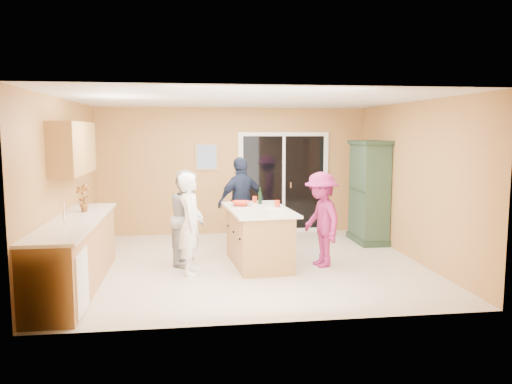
{
  "coord_description": "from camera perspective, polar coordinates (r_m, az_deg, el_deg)",
  "views": [
    {
      "loc": [
        -0.91,
        -7.75,
        2.11
      ],
      "look_at": [
        0.15,
        0.1,
        1.15
      ],
      "focal_mm": 35.0,
      "sensor_mm": 36.0,
      "label": 1
    }
  ],
  "objects": [
    {
      "name": "wine_bottle",
      "position": [
        8.36,
        0.47,
        -0.62
      ],
      "size": [
        0.07,
        0.07,
        0.28
      ],
      "rotation": [
        0.0,
        0.0,
        0.0
      ],
      "color": "black",
      "rests_on": "kitchen_island"
    },
    {
      "name": "upper_cabinets",
      "position": [
        7.73,
        -20.19,
        4.75
      ],
      "size": [
        0.35,
        1.6,
        0.75
      ],
      "primitive_type": "cube",
      "color": "#A87241",
      "rests_on": "wall_left"
    },
    {
      "name": "wall_back",
      "position": [
        10.32,
        -2.61,
        2.4
      ],
      "size": [
        5.5,
        0.1,
        2.6
      ],
      "primitive_type": "cube",
      "color": "tan",
      "rests_on": "ground"
    },
    {
      "name": "serving_bowl",
      "position": [
        8.18,
        -1.76,
        -1.31
      ],
      "size": [
        0.37,
        0.37,
        0.07
      ],
      "primitive_type": "imported",
      "rotation": [
        0.0,
        0.0,
        -0.31
      ],
      "color": "red",
      "rests_on": "kitchen_island"
    },
    {
      "name": "sliding_door",
      "position": [
        10.45,
        3.16,
        1.08
      ],
      "size": [
        1.9,
        0.07,
        2.1
      ],
      "color": "white",
      "rests_on": "floor"
    },
    {
      "name": "tumbler_near",
      "position": [
        8.52,
        -0.15,
        -0.86
      ],
      "size": [
        0.08,
        0.08,
        0.11
      ],
      "primitive_type": "cylinder",
      "rotation": [
        0.0,
        0.0,
        0.1
      ],
      "color": "red",
      "rests_on": "kitchen_island"
    },
    {
      "name": "floor",
      "position": [
        8.08,
        -0.97,
        -8.22
      ],
      "size": [
        5.5,
        5.5,
        0.0
      ],
      "primitive_type": "plane",
      "color": "beige",
      "rests_on": "ground"
    },
    {
      "name": "tulip_vase",
      "position": [
        7.72,
        -19.14,
        -0.61
      ],
      "size": [
        0.26,
        0.21,
        0.42
      ],
      "primitive_type": "imported",
      "rotation": [
        0.0,
        0.0,
        -0.31
      ],
      "color": "red",
      "rests_on": "left_cabinet_run"
    },
    {
      "name": "green_hutch",
      "position": [
        9.75,
        12.79,
        -0.11
      ],
      "size": [
        0.56,
        1.06,
        1.95
      ],
      "color": "#1F3322",
      "rests_on": "floor"
    },
    {
      "name": "woman_white",
      "position": [
        7.45,
        -7.46,
        -3.63
      ],
      "size": [
        0.42,
        0.59,
        1.51
      ],
      "primitive_type": "imported",
      "rotation": [
        0.0,
        0.0,
        1.47
      ],
      "color": "white",
      "rests_on": "floor"
    },
    {
      "name": "wall_left",
      "position": [
        8.01,
        -20.94,
        0.65
      ],
      "size": [
        0.1,
        5.0,
        2.6
      ],
      "primitive_type": "cube",
      "color": "tan",
      "rests_on": "ground"
    },
    {
      "name": "tumbler_far",
      "position": [
        7.93,
        2.44,
        -1.4
      ],
      "size": [
        0.09,
        0.09,
        0.12
      ],
      "primitive_type": "cylinder",
      "rotation": [
        0.0,
        0.0,
        0.04
      ],
      "color": "red",
      "rests_on": "kitchen_island"
    },
    {
      "name": "left_cabinet_run",
      "position": [
        7.07,
        -20.19,
        -7.0
      ],
      "size": [
        0.65,
        3.05,
        1.24
      ],
      "color": "#A87241",
      "rests_on": "floor"
    },
    {
      "name": "woman_navy",
      "position": [
        9.09,
        -1.67,
        -1.2
      ],
      "size": [
        1.05,
        0.8,
        1.66
      ],
      "primitive_type": "imported",
      "rotation": [
        0.0,
        0.0,
        3.61
      ],
      "color": "#1B253B",
      "rests_on": "floor"
    },
    {
      "name": "ceiling",
      "position": [
        7.82,
        -1.01,
        10.5
      ],
      "size": [
        5.5,
        5.0,
        0.1
      ],
      "primitive_type": "cube",
      "color": "silver",
      "rests_on": "wall_back"
    },
    {
      "name": "framed_picture",
      "position": [
        10.24,
        -5.68,
        4.02
      ],
      "size": [
        0.46,
        0.04,
        0.56
      ],
      "color": "#A68553",
      "rests_on": "wall_back"
    },
    {
      "name": "wall_front",
      "position": [
        5.39,
        2.12,
        -1.73
      ],
      "size": [
        5.5,
        0.1,
        2.6
      ],
      "primitive_type": "cube",
      "color": "tan",
      "rests_on": "ground"
    },
    {
      "name": "woman_grey",
      "position": [
        8.05,
        -7.82,
        -2.84
      ],
      "size": [
        0.72,
        0.84,
        1.51
      ],
      "primitive_type": "imported",
      "rotation": [
        0.0,
        0.0,
        1.36
      ],
      "color": "#AEAEB0",
      "rests_on": "floor"
    },
    {
      "name": "white_plate",
      "position": [
        7.98,
        2.06,
        -1.72
      ],
      "size": [
        0.26,
        0.26,
        0.02
      ],
      "primitive_type": "cylinder",
      "rotation": [
        0.0,
        0.0,
        0.05
      ],
      "color": "silver",
      "rests_on": "kitchen_island"
    },
    {
      "name": "kitchen_island",
      "position": [
        7.98,
        0.29,
        -5.29
      ],
      "size": [
        1.07,
        1.79,
        0.9
      ],
      "rotation": [
        0.0,
        0.0,
        0.08
      ],
      "color": "#A87241",
      "rests_on": "floor"
    },
    {
      "name": "woman_magenta",
      "position": [
        7.88,
        7.47,
        -3.14
      ],
      "size": [
        0.73,
        1.05,
        1.49
      ],
      "primitive_type": "imported",
      "rotation": [
        0.0,
        0.0,
        -1.37
      ],
      "color": "#98215F",
      "rests_on": "floor"
    },
    {
      "name": "wall_right",
      "position": [
        8.61,
        17.52,
        1.19
      ],
      "size": [
        0.1,
        5.0,
        2.6
      ],
      "primitive_type": "cube",
      "color": "tan",
      "rests_on": "ground"
    }
  ]
}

